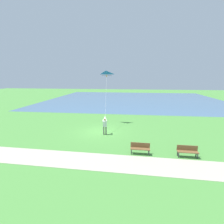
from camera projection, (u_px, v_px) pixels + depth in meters
The scene contains 7 objects.
ground_plane at pixel (101, 131), 17.93m from camera, with size 120.00×120.00×0.00m, color #4C8E3D.
lake_water at pixel (134, 99), 43.15m from camera, with size 36.00×44.00×0.01m, color #476B8E.
walkway_path at pixel (112, 162), 11.46m from camera, with size 2.40×32.00×0.02m, color #B7AD99.
person_kite_flyer at pixel (105, 125), 16.81m from camera, with size 0.62×0.52×1.83m.
flying_kite at pixel (106, 74), 19.89m from camera, with size 4.29×1.42×4.78m.
park_bench_near_walkway at pixel (140, 148), 12.68m from camera, with size 0.48×1.51×0.88m.
park_bench_far_walkway at pixel (187, 151), 12.18m from camera, with size 0.48×1.51×0.88m.
Camera 1 is at (16.78, 3.27, 5.95)m, focal length 26.08 mm.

